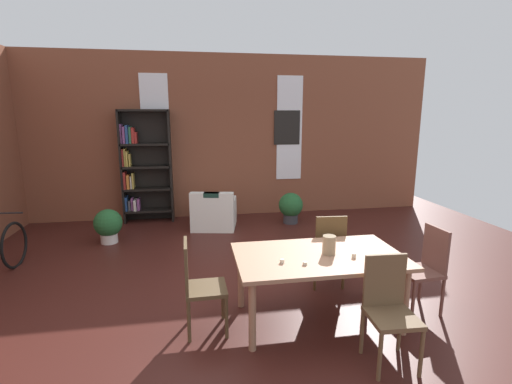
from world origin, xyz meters
name	(u,v)px	position (x,y,z in m)	size (l,w,h in m)	color
ground_plane	(253,293)	(0.00, 0.00, 0.00)	(10.31, 10.31, 0.00)	#401A15
back_wall_brick	(224,137)	(0.00, 3.71, 1.68)	(8.93, 0.12, 3.36)	brown
window_pane_0	(156,130)	(-1.39, 3.64, 1.85)	(0.55, 0.02, 2.18)	white
window_pane_1	(289,129)	(1.39, 3.64, 1.85)	(0.55, 0.02, 2.18)	white
dining_table	(318,262)	(0.58, -0.70, 0.65)	(1.72, 1.01, 0.73)	#A27357
vase_on_table	(329,245)	(0.68, -0.70, 0.83)	(0.14, 0.14, 0.20)	#998466
tealight_candle_0	(354,255)	(0.90, -0.84, 0.76)	(0.04, 0.04, 0.05)	silver
tealight_candle_1	(305,263)	(0.36, -0.93, 0.75)	(0.04, 0.04, 0.03)	silver
tealight_candle_2	(282,261)	(0.15, -0.85, 0.75)	(0.04, 0.04, 0.04)	silver
dining_chair_near_right	(389,307)	(0.97, -1.43, 0.51)	(0.42, 0.42, 0.95)	brown
dining_chair_head_left	(198,283)	(-0.66, -0.70, 0.51)	(0.41, 0.41, 0.95)	brown
dining_chair_head_right	(425,266)	(1.81, -0.69, 0.51)	(0.42, 0.42, 0.95)	brown
dining_chair_far_right	(328,248)	(0.96, 0.03, 0.51)	(0.43, 0.43, 0.95)	brown
bookshelf_tall	(143,166)	(-1.67, 3.46, 1.14)	(0.98, 0.32, 2.24)	black
armchair_white	(214,214)	(-0.31, 2.75, 0.28)	(0.94, 0.94, 0.75)	white
potted_plant_by_shelf	(291,207)	(1.23, 2.81, 0.34)	(0.49, 0.49, 0.62)	#333338
potted_plant_corner	(108,225)	(-2.12, 2.20, 0.32)	(0.47, 0.47, 0.59)	silver
framed_picture	(287,128)	(1.33, 3.64, 1.87)	(0.56, 0.03, 0.72)	black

